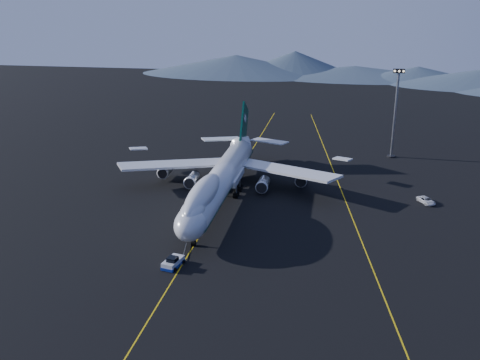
% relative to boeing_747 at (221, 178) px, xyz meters
% --- Properties ---
extents(ground, '(500.00, 500.00, 0.00)m').
position_rel_boeing_747_xyz_m(ground, '(-0.00, -0.03, -5.81)').
color(ground, black).
rests_on(ground, ground).
extents(taxiway_line_main, '(0.25, 220.00, 0.01)m').
position_rel_boeing_747_xyz_m(taxiway_line_main, '(-0.00, -0.03, -5.80)').
color(taxiway_line_main, yellow).
rests_on(taxiway_line_main, ground).
extents(taxiway_line_side, '(28.08, 198.09, 0.01)m').
position_rel_boeing_747_xyz_m(taxiway_line_side, '(30.00, 9.97, -5.80)').
color(taxiway_line_side, yellow).
rests_on(taxiway_line_side, ground).
extents(boeing_747, '(59.62, 72.43, 19.37)m').
position_rel_boeing_747_xyz_m(boeing_747, '(0.00, 0.00, 0.00)').
color(boeing_747, silver).
rests_on(boeing_747, ground).
extents(pushback_tug, '(3.74, 5.52, 2.22)m').
position_rel_boeing_747_xyz_m(pushback_tug, '(-1.50, -35.81, -5.12)').
color(pushback_tug, silver).
rests_on(pushback_tug, ground).
extents(service_van, '(4.70, 5.94, 1.50)m').
position_rel_boeing_747_xyz_m(service_van, '(50.26, 7.13, -5.06)').
color(service_van, silver).
rests_on(service_van, ground).
extents(floodlight_mast, '(3.44, 2.58, 27.83)m').
position_rel_boeing_747_xyz_m(floodlight_mast, '(45.07, 47.71, 8.29)').
color(floodlight_mast, black).
rests_on(floodlight_mast, ground).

